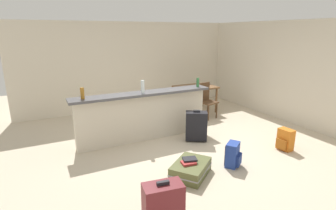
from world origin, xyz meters
TOP-DOWN VIEW (x-y plane):
  - ground_plane at (0.00, 0.00)m, footprint 13.00×13.00m
  - wall_back at (0.00, 3.05)m, footprint 6.60×0.10m
  - wall_right at (3.05, 0.30)m, footprint 0.10×6.00m
  - partition_half_wall at (-0.68, 0.54)m, footprint 2.80×0.20m
  - bar_countertop at (-0.68, 0.54)m, footprint 2.96×0.40m
  - bottle_amber at (-1.89, 0.54)m, footprint 0.07×0.07m
  - bottle_clear at (-0.73, 0.45)m, footprint 0.07×0.07m
  - bottle_green at (0.61, 0.52)m, footprint 0.06×0.06m
  - dining_table at (1.37, 1.78)m, footprint 1.10×0.80m
  - dining_chair_near_partition at (1.35, 1.20)m, footprint 0.47×0.47m
  - suitcase_flat_olive at (-0.58, -1.17)m, footprint 0.86×0.81m
  - suitcase_upright_maroon at (-1.53, -2.12)m, footprint 0.47×0.30m
  - backpack_orange at (1.56, -1.18)m, footprint 0.27×0.29m
  - backpack_blue at (0.22, -1.24)m, footprint 0.34×0.33m
  - suitcase_upright_black at (0.25, -0.03)m, footprint 0.50×0.43m
  - book_stack at (-0.61, -1.17)m, footprint 0.30×0.25m

SIDE VIEW (x-z plane):
  - ground_plane at x=0.00m, z-range -0.05..0.00m
  - suitcase_flat_olive at x=-0.58m, z-range 0.00..0.22m
  - backpack_orange at x=1.56m, z-range -0.01..0.41m
  - backpack_blue at x=0.22m, z-range -0.01..0.41m
  - book_stack at x=-0.61m, z-range 0.22..0.28m
  - suitcase_upright_maroon at x=-1.53m, z-range 0.00..0.67m
  - suitcase_upright_black at x=0.25m, z-range 0.00..0.67m
  - partition_half_wall at x=-0.68m, z-range 0.00..0.98m
  - dining_chair_near_partition at x=1.35m, z-range 0.05..0.98m
  - dining_table at x=1.37m, z-range 0.28..1.02m
  - bar_countertop at x=-0.68m, z-range 0.98..1.03m
  - bottle_green at x=0.61m, z-range 1.03..1.23m
  - bottle_amber at x=-1.89m, z-range 1.03..1.24m
  - bottle_clear at x=-0.73m, z-range 1.03..1.29m
  - wall_back at x=0.00m, z-range 0.00..2.50m
  - wall_right at x=3.05m, z-range 0.00..2.50m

